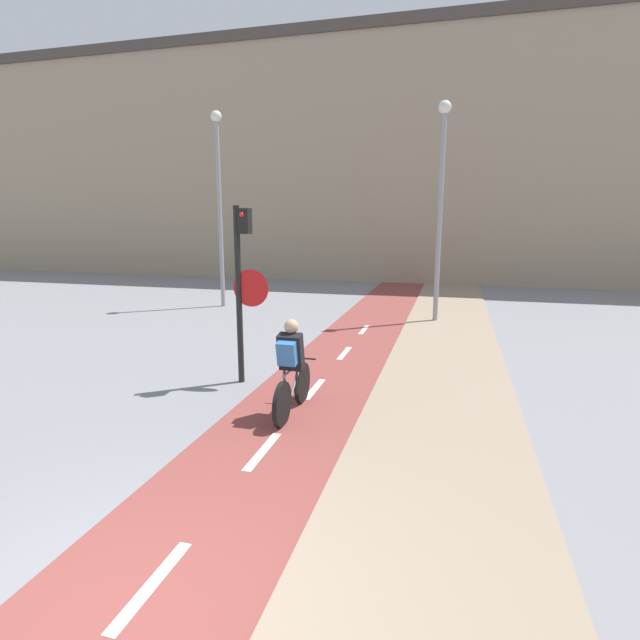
# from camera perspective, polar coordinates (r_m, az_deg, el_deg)

# --- Properties ---
(ground_plane) EXTENTS (120.00, 120.00, 0.00)m
(ground_plane) POSITION_cam_1_polar(r_m,az_deg,el_deg) (4.58, -22.64, -30.23)
(ground_plane) COLOR gray
(bike_lane) EXTENTS (2.02, 60.00, 0.02)m
(bike_lane) POSITION_cam_1_polar(r_m,az_deg,el_deg) (4.58, -22.60, -30.10)
(bike_lane) COLOR brown
(bike_lane) RESTS_ON ground_plane
(building_row_background) EXTENTS (60.00, 5.20, 11.63)m
(building_row_background) POSITION_cam_1_polar(r_m,az_deg,el_deg) (26.29, 10.46, 17.50)
(building_row_background) COLOR gray
(building_row_background) RESTS_ON ground_plane
(traffic_light_pole) EXTENTS (0.67, 0.25, 3.22)m
(traffic_light_pole) POSITION_cam_1_polar(r_m,az_deg,el_deg) (9.05, -8.85, 5.03)
(traffic_light_pole) COLOR black
(traffic_light_pole) RESTS_ON ground_plane
(street_lamp_far) EXTENTS (0.36, 0.36, 6.43)m
(street_lamp_far) POSITION_cam_1_polar(r_m,az_deg,el_deg) (17.51, -11.47, 14.45)
(street_lamp_far) COLOR gray
(street_lamp_far) RESTS_ON ground_plane
(street_lamp_sidewalk) EXTENTS (0.36, 0.36, 6.15)m
(street_lamp_sidewalk) POSITION_cam_1_polar(r_m,az_deg,el_deg) (14.87, 13.66, 14.34)
(street_lamp_sidewalk) COLOR gray
(street_lamp_sidewalk) RESTS_ON ground_plane
(cyclist_near) EXTENTS (0.46, 1.68, 1.51)m
(cyclist_near) POSITION_cam_1_polar(r_m,az_deg,el_deg) (7.66, -3.28, -5.78)
(cyclist_near) COLOR black
(cyclist_near) RESTS_ON ground_plane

